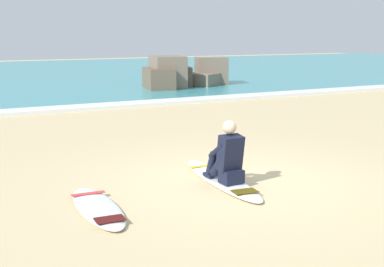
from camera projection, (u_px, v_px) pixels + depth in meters
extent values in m
plane|color=#CCB584|center=(240.00, 182.00, 8.23)|extent=(80.00, 80.00, 0.00)
cube|color=teal|center=(6.00, 76.00, 27.82)|extent=(80.00, 28.00, 0.10)
cube|color=white|center=(79.00, 108.00, 15.95)|extent=(80.00, 0.90, 0.11)
ellipsoid|color=white|center=(221.00, 179.00, 8.26)|extent=(0.83, 2.64, 0.07)
cube|color=gold|center=(203.00, 166.00, 8.92)|extent=(0.49, 0.16, 0.01)
cube|color=#4C400C|center=(245.00, 191.00, 7.49)|extent=(0.39, 0.28, 0.01)
cube|color=black|center=(231.00, 176.00, 7.89)|extent=(0.32, 0.27, 0.20)
cylinder|color=black|center=(219.00, 165.00, 7.97)|extent=(0.16, 0.41, 0.43)
cylinder|color=black|center=(211.00, 164.00, 8.14)|extent=(0.12, 0.26, 0.42)
cube|color=black|center=(209.00, 175.00, 8.24)|extent=(0.10, 0.22, 0.05)
cylinder|color=black|center=(230.00, 163.00, 8.06)|extent=(0.16, 0.41, 0.43)
cylinder|color=black|center=(224.00, 162.00, 8.25)|extent=(0.12, 0.26, 0.42)
cube|color=black|center=(222.00, 173.00, 8.35)|extent=(0.10, 0.22, 0.05)
cube|color=black|center=(230.00, 153.00, 7.85)|extent=(0.34, 0.30, 0.57)
sphere|color=beige|center=(229.00, 127.00, 7.81)|extent=(0.21, 0.21, 0.21)
cylinder|color=black|center=(217.00, 151.00, 7.91)|extent=(0.10, 0.40, 0.31)
cylinder|color=black|center=(233.00, 149.00, 8.04)|extent=(0.10, 0.40, 0.31)
ellipsoid|color=silver|center=(98.00, 207.00, 6.92)|extent=(0.65, 1.92, 0.07)
cube|color=red|center=(88.00, 193.00, 7.39)|extent=(0.48, 0.13, 0.01)
cube|color=#4A1311|center=(110.00, 219.00, 6.37)|extent=(0.38, 0.26, 0.01)
cube|color=brown|center=(159.00, 80.00, 20.92)|extent=(1.33, 1.87, 0.93)
cube|color=#756656|center=(203.00, 80.00, 22.32)|extent=(1.82, 1.79, 0.61)
cube|color=brown|center=(181.00, 77.00, 22.23)|extent=(1.18, 1.65, 0.89)
cube|color=#756656|center=(211.00, 72.00, 22.83)|extent=(1.58, 1.52, 1.26)
cube|color=#756656|center=(167.00, 73.00, 21.31)|extent=(1.52, 1.89, 1.37)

